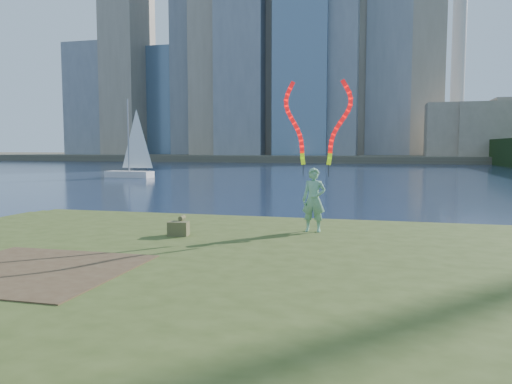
# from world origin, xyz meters

# --- Properties ---
(ground) EXTENTS (320.00, 320.00, 0.00)m
(ground) POSITION_xyz_m (0.00, 0.00, 0.00)
(ground) COLOR #19253E
(ground) RESTS_ON ground
(grassy_knoll) EXTENTS (20.00, 18.00, 0.80)m
(grassy_knoll) POSITION_xyz_m (0.00, -2.30, 0.34)
(grassy_knoll) COLOR #3A4A1A
(grassy_knoll) RESTS_ON ground
(dirt_patch) EXTENTS (3.20, 3.00, 0.02)m
(dirt_patch) POSITION_xyz_m (-2.20, -3.20, 0.81)
(dirt_patch) COLOR #47331E
(dirt_patch) RESTS_ON grassy_knoll
(far_shore) EXTENTS (320.00, 40.00, 1.20)m
(far_shore) POSITION_xyz_m (0.00, 95.00, 0.60)
(far_shore) COLOR #4D4838
(far_shore) RESTS_ON ground
(woman_with_ribbons) EXTENTS (2.02, 0.40, 3.94)m
(woman_with_ribbons) POSITION_xyz_m (1.84, 1.79, 2.23)
(woman_with_ribbons) COLOR #136D3B
(woman_with_ribbons) RESTS_ON grassy_knoll
(canvas_bag) EXTENTS (0.49, 0.56, 0.44)m
(canvas_bag) POSITION_xyz_m (-1.12, 0.46, 0.98)
(canvas_bag) COLOR #4D462A
(canvas_bag) RESTS_ON grassy_knoll
(sailboat) EXTENTS (4.80, 1.80, 7.22)m
(sailboat) POSITION_xyz_m (-19.12, 31.59, 1.24)
(sailboat) COLOR silver
(sailboat) RESTS_ON ground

